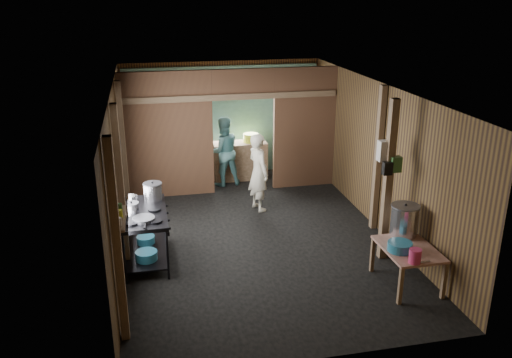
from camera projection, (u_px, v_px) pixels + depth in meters
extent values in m
cube|color=black|center=(254.00, 233.00, 9.47)|extent=(4.50, 7.00, 0.00)
cube|color=#434241|center=(253.00, 88.00, 8.60)|extent=(4.50, 7.00, 0.00)
cube|color=brown|center=(222.00, 118.00, 12.26)|extent=(4.50, 0.00, 2.60)
cube|color=brown|center=(319.00, 261.00, 5.81)|extent=(4.50, 0.00, 2.60)
cube|color=brown|center=(117.00, 173.00, 8.59)|extent=(0.00, 7.00, 2.60)
cube|color=brown|center=(377.00, 156.00, 9.48)|extent=(0.00, 7.00, 2.60)
cube|color=brown|center=(168.00, 136.00, 10.80)|extent=(1.85, 0.10, 2.60)
cube|color=brown|center=(304.00, 128.00, 11.37)|extent=(1.35, 0.10, 2.60)
cube|color=brown|center=(243.00, 84.00, 10.77)|extent=(1.30, 0.10, 0.60)
cube|color=#5E9B94|center=(223.00, 121.00, 12.22)|extent=(4.40, 0.06, 2.50)
cube|color=#97745A|center=(240.00, 161.00, 12.10)|extent=(1.20, 0.50, 0.85)
cylinder|color=beige|center=(233.00, 93.00, 12.01)|extent=(0.20, 0.03, 0.20)
cube|color=#97745A|center=(117.00, 244.00, 6.21)|extent=(0.10, 0.12, 2.60)
cube|color=#97745A|center=(121.00, 190.00, 7.87)|extent=(0.10, 0.12, 2.60)
cube|color=#97745A|center=(123.00, 152.00, 9.71)|extent=(0.10, 0.12, 2.60)
cube|color=#97745A|center=(378.00, 159.00, 9.28)|extent=(0.10, 0.12, 2.60)
cube|color=#97745A|center=(388.00, 182.00, 8.20)|extent=(0.12, 0.12, 2.60)
cube|color=#97745A|center=(232.00, 97.00, 10.76)|extent=(4.40, 0.12, 0.12)
cylinder|color=slate|center=(119.00, 145.00, 8.85)|extent=(0.03, 0.34, 0.34)
cylinder|color=black|center=(120.00, 145.00, 9.25)|extent=(0.03, 0.30, 0.30)
cube|color=#97745A|center=(120.00, 218.00, 6.64)|extent=(0.14, 0.80, 0.03)
cylinder|color=beige|center=(119.00, 222.00, 6.39)|extent=(0.07, 0.07, 0.10)
cylinder|color=gold|center=(119.00, 214.00, 6.62)|extent=(0.08, 0.08, 0.10)
cylinder|color=#31612D|center=(120.00, 207.00, 6.82)|extent=(0.06, 0.06, 0.10)
cube|color=beige|center=(385.00, 151.00, 8.11)|extent=(0.22, 0.15, 0.32)
cube|color=#31612D|center=(396.00, 164.00, 8.06)|extent=(0.16, 0.12, 0.24)
cube|color=black|center=(387.00, 168.00, 8.03)|extent=(0.14, 0.10, 0.20)
cylinder|color=silver|center=(132.00, 199.00, 8.59)|extent=(0.21, 0.21, 0.11)
cylinder|color=teal|center=(146.00, 256.00, 8.18)|extent=(0.34, 0.34, 0.14)
cylinder|color=teal|center=(146.00, 240.00, 8.73)|extent=(0.30, 0.30, 0.12)
cylinder|color=teal|center=(400.00, 246.00, 7.54)|extent=(0.44, 0.44, 0.13)
cylinder|color=#D0356B|center=(415.00, 256.00, 7.20)|extent=(0.17, 0.17, 0.20)
cube|color=silver|center=(420.00, 262.00, 7.23)|extent=(0.30, 0.04, 0.01)
cylinder|color=gold|center=(251.00, 138.00, 11.98)|extent=(0.34, 0.34, 0.19)
imported|color=silver|center=(258.00, 172.00, 10.28)|extent=(0.52, 0.64, 1.53)
imported|color=#579395|center=(223.00, 151.00, 11.60)|extent=(0.83, 0.69, 1.53)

